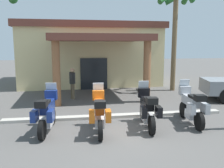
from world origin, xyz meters
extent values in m
plane|color=#514F4C|center=(0.00, 0.00, 0.00)|extent=(80.00, 80.00, 0.00)
cube|color=beige|center=(-0.10, 11.84, 2.06)|extent=(10.21, 7.28, 4.12)
cube|color=#1E2328|center=(0.00, 8.30, 1.05)|extent=(1.80, 0.15, 2.10)
cube|color=brown|center=(0.07, 6.06, 3.37)|extent=(5.55, 4.76, 0.35)
cylinder|color=brown|center=(-2.18, 4.09, 1.60)|extent=(0.38, 0.38, 3.19)
cylinder|color=brown|center=(2.43, 4.23, 1.60)|extent=(0.38, 0.38, 3.19)
cube|color=brown|center=(-0.10, 11.84, 4.34)|extent=(10.62, 7.69, 0.44)
cylinder|color=black|center=(-2.21, 1.22, 0.33)|extent=(0.22, 0.67, 0.66)
cylinder|color=black|center=(-2.40, -0.32, 0.33)|extent=(0.22, 0.67, 0.66)
cube|color=silver|center=(-2.30, 0.43, 0.37)|extent=(0.39, 0.60, 0.32)
cube|color=navy|center=(-2.29, 0.58, 0.88)|extent=(0.44, 1.18, 0.34)
cube|color=black|center=(-2.33, 0.23, 1.10)|extent=(0.35, 0.63, 0.10)
cube|color=navy|center=(-2.21, 1.20, 1.15)|extent=(0.47, 0.29, 0.36)
cube|color=#B2BCC6|center=(-2.20, 1.28, 1.43)|extent=(0.41, 0.17, 0.36)
cube|color=navy|center=(-2.64, -0.14, 0.76)|extent=(0.23, 0.46, 0.36)
cube|color=navy|center=(-2.12, -0.20, 0.76)|extent=(0.23, 0.46, 0.36)
cube|color=black|center=(-2.39, -0.27, 1.17)|extent=(0.40, 0.36, 0.22)
cylinder|color=black|center=(-0.46, 0.92, 0.33)|extent=(0.18, 0.67, 0.66)
cylinder|color=black|center=(-0.57, -0.63, 0.33)|extent=(0.18, 0.67, 0.66)
cube|color=silver|center=(-0.52, 0.12, 0.37)|extent=(0.36, 0.58, 0.32)
cube|color=orange|center=(-0.51, 0.27, 0.88)|extent=(0.38, 1.17, 0.34)
cube|color=black|center=(-0.53, -0.08, 1.10)|extent=(0.32, 0.62, 0.10)
cube|color=orange|center=(-0.46, 0.90, 1.15)|extent=(0.46, 0.27, 0.36)
cube|color=#B2BCC6|center=(-0.46, 0.98, 1.43)|extent=(0.41, 0.14, 0.36)
cube|color=orange|center=(-0.82, -0.46, 0.76)|extent=(0.21, 0.45, 0.36)
cube|color=orange|center=(-0.30, -0.50, 0.76)|extent=(0.21, 0.45, 0.36)
cube|color=black|center=(-0.56, -0.58, 1.17)|extent=(0.38, 0.34, 0.22)
cylinder|color=black|center=(1.35, 1.12, 0.33)|extent=(0.20, 0.67, 0.66)
cylinder|color=black|center=(1.20, -0.42, 0.33)|extent=(0.20, 0.67, 0.66)
cube|color=silver|center=(1.27, 0.32, 0.37)|extent=(0.37, 0.59, 0.32)
cube|color=black|center=(1.29, 0.47, 0.88)|extent=(0.41, 1.17, 0.34)
cube|color=black|center=(1.25, 0.13, 1.10)|extent=(0.34, 0.62, 0.10)
cube|color=black|center=(1.35, 1.10, 1.15)|extent=(0.46, 0.28, 0.36)
cube|color=#B2BCC6|center=(1.36, 1.18, 1.43)|extent=(0.41, 0.16, 0.36)
cube|color=black|center=(0.96, -0.25, 0.76)|extent=(0.22, 0.46, 0.36)
cube|color=black|center=(1.47, -0.30, 0.76)|extent=(0.22, 0.46, 0.36)
cube|color=black|center=(1.20, -0.37, 1.17)|extent=(0.39, 0.35, 0.22)
cylinder|color=black|center=(3.13, 1.26, 0.33)|extent=(0.20, 0.67, 0.66)
cylinder|color=black|center=(3.00, -0.29, 0.33)|extent=(0.20, 0.67, 0.66)
cube|color=silver|center=(3.06, 0.46, 0.37)|extent=(0.37, 0.59, 0.32)
cube|color=#B2B2B7|center=(3.08, 0.61, 0.88)|extent=(0.40, 1.17, 0.34)
cube|color=black|center=(3.05, 0.26, 1.10)|extent=(0.33, 0.62, 0.10)
cube|color=#B2B2B7|center=(3.13, 1.24, 1.15)|extent=(0.46, 0.28, 0.36)
cube|color=#B2BCC6|center=(3.14, 1.32, 1.43)|extent=(0.41, 0.15, 0.36)
cube|color=#B2B2B7|center=(2.75, -0.12, 0.76)|extent=(0.22, 0.45, 0.36)
cube|color=#B2B2B7|center=(3.27, -0.16, 0.76)|extent=(0.22, 0.45, 0.36)
cube|color=black|center=(3.00, -0.24, 1.17)|extent=(0.39, 0.35, 0.22)
cylinder|color=brown|center=(-1.38, 5.41, 0.43)|extent=(0.14, 0.14, 0.86)
cylinder|color=brown|center=(-1.47, 5.57, 0.43)|extent=(0.14, 0.14, 0.86)
cylinder|color=#262626|center=(-1.43, 5.49, 1.17)|extent=(0.32, 0.32, 0.61)
cylinder|color=#262626|center=(-1.32, 5.30, 1.20)|extent=(0.09, 0.09, 0.58)
cylinder|color=#262626|center=(-1.53, 5.68, 1.20)|extent=(0.09, 0.09, 0.58)
sphere|color=tan|center=(-1.43, 5.49, 1.62)|extent=(0.23, 0.23, 0.23)
cylinder|color=black|center=(6.70, 4.78, 0.40)|extent=(0.84, 0.42, 0.80)
cylinder|color=brown|center=(5.09, 7.09, 2.91)|extent=(0.31, 0.31, 5.82)
cube|color=#ADA89E|center=(0.38, 1.72, 0.06)|extent=(9.16, 0.36, 0.12)
camera|label=1|loc=(-1.37, -8.02, 3.05)|focal=39.28mm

